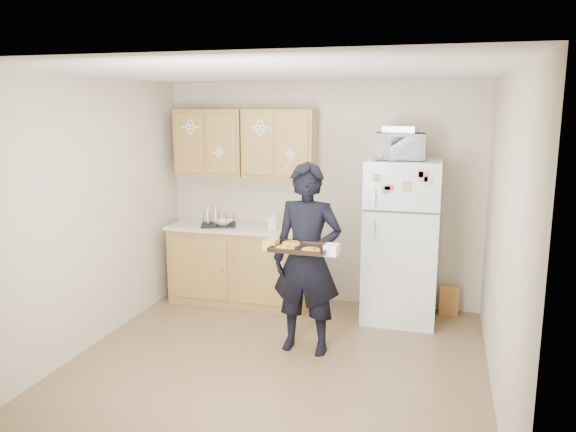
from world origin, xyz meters
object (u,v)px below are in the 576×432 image
Objects in this scene: person at (307,259)px; baking_tray at (301,248)px; refrigerator at (402,241)px; dish_rack at (219,219)px; microwave at (400,147)px.

baking_tray is at bearing -83.65° from person.
refrigerator is 2.05m from dish_rack.
microwave reaches higher than baking_tray.
dish_rack is (-1.28, 1.01, 0.10)m from person.
baking_tray is at bearing -123.39° from microwave.
microwave is (-0.05, -0.05, 0.99)m from refrigerator.
microwave is 1.27× the size of dish_rack.
baking_tray is at bearing -45.33° from dish_rack.
refrigerator is at bearing 0.85° from dish_rack.
microwave reaches higher than dish_rack.
microwave is at bearing 57.46° from person.
baking_tray is 1.85m from dish_rack.
microwave is 2.17m from dish_rack.
microwave is at bearing -135.07° from refrigerator.
baking_tray is (-0.75, -1.34, 0.20)m from refrigerator.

